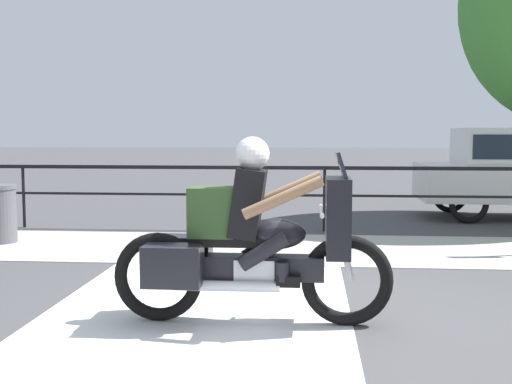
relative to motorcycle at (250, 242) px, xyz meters
The scene contains 5 objects.
ground_plane 1.03m from the motorcycle, ahead, with size 120.00×120.00×0.00m, color #424244.
sidewalk_band 3.67m from the motorcycle, 78.18° to the left, with size 44.00×2.40×0.01m, color #A8A59E.
crosswalk_band 0.87m from the motorcycle, behind, with size 2.75×6.00×0.01m, color silver.
fence_railing 5.20m from the motorcycle, 81.85° to the left, with size 36.00×0.05×1.07m.
motorcycle is the anchor object (origin of this frame).
Camera 1 is at (-0.23, -5.45, 1.63)m, focal length 45.00 mm.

